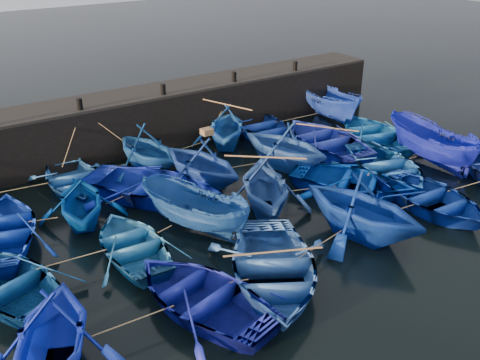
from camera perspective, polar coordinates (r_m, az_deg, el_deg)
ground at (r=19.30m, az=5.38°, el=-5.30°), size 120.00×120.00×0.00m
quay_wall at (r=26.89m, az=-8.86°, el=6.67°), size 26.00×2.50×2.50m
quay_top at (r=26.50m, az=-9.05°, el=9.35°), size 26.00×2.50×0.12m
bollard_1 at (r=24.23m, az=-16.73°, el=7.77°), size 0.24×0.24×0.50m
bollard_2 at (r=25.63m, az=-8.20°, el=9.56°), size 0.24×0.24×0.50m
bollard_3 at (r=27.55m, az=-0.64°, el=10.97°), size 0.24×0.24×0.50m
bollard_4 at (r=29.88m, az=5.90°, el=12.02°), size 0.24×0.24×0.50m
boat_1 at (r=22.88m, az=-17.50°, el=0.06°), size 3.63×4.73×0.91m
boat_2 at (r=23.64m, az=-9.99°, el=3.37°), size 4.02×4.50×2.13m
boat_3 at (r=25.93m, az=-1.45°, el=5.78°), size 5.17×5.27×2.10m
boat_4 at (r=27.42m, az=2.30°, el=5.74°), size 4.07×5.38×1.05m
boat_5 at (r=30.03m, az=9.64°, el=8.05°), size 2.56×5.12×1.89m
boat_6 at (r=19.90m, az=-24.10°, el=-4.89°), size 5.02×5.96×1.06m
boat_7 at (r=19.93m, az=-16.59°, el=-2.07°), size 4.15×4.49×1.95m
boat_8 at (r=21.28m, az=-9.24°, el=-0.59°), size 6.65×6.96×1.18m
boat_9 at (r=21.83m, az=-4.14°, el=1.95°), size 4.49×4.94×2.25m
boat_10 at (r=23.57m, az=4.81°, el=3.81°), size 4.73×5.15×2.27m
boat_11 at (r=25.92m, az=9.17°, el=4.31°), size 4.42×5.85×1.15m
boat_12 at (r=27.24m, az=14.06°, el=4.86°), size 5.11×6.10×1.09m
boat_13 at (r=17.29m, az=-23.78°, el=-9.83°), size 4.74×5.60×0.99m
boat_14 at (r=17.96m, az=-11.36°, el=-6.69°), size 3.29×4.42×0.88m
boat_15 at (r=18.74m, az=-4.95°, el=-3.30°), size 3.39×4.66×1.70m
boat_16 at (r=19.95m, az=2.64°, el=-0.52°), size 5.12×5.36×2.19m
boat_17 at (r=21.99m, az=11.86°, el=-0.14°), size 5.68×6.10×1.03m
boat_18 at (r=23.71m, az=15.36°, el=1.46°), size 4.87×5.84×1.04m
boat_19 at (r=25.49m, az=19.65°, el=3.60°), size 2.09×4.96×1.89m
boat_20 at (r=13.99m, az=-19.49°, el=-15.28°), size 4.94×5.22×2.16m
boat_21 at (r=15.36m, az=-4.03°, el=-12.15°), size 4.63×5.63×1.02m
boat_22 at (r=16.26m, az=3.53°, el=-9.42°), size 6.17×6.71×1.14m
boat_23 at (r=18.69m, az=12.94°, el=-2.74°), size 4.85×5.34×2.42m
boat_24 at (r=21.50m, az=19.83°, el=-1.86°), size 3.74×5.04×1.01m
wooden_crate at (r=21.50m, az=-3.55°, el=5.17°), size 0.43×0.39×0.25m
mooring_ropes at (r=22.43m, az=-2.46°, el=1.96°), size 18.49×11.71×2.10m
loose_oars at (r=21.51m, az=3.59°, el=3.19°), size 10.79×12.17×1.12m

